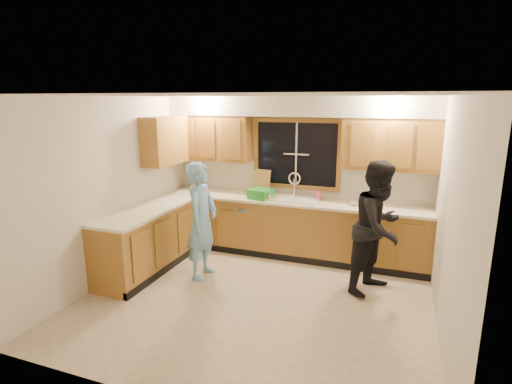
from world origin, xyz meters
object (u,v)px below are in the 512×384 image
sink (291,203)px  knife_block (195,183)px  woman (379,227)px  soap_bottle (319,194)px  dish_crate (261,194)px  man (202,221)px  bowl (357,203)px  stove (124,253)px  dishwasher (241,225)px

sink → knife_block: 1.79m
woman → soap_bottle: bearing=71.9°
dish_crate → soap_bottle: size_ratio=1.76×
sink → soap_bottle: size_ratio=4.56×
woman → dish_crate: bearing=95.3°
sink → dish_crate: (-0.46, -0.12, 0.13)m
sink → dish_crate: 0.49m
man → bowl: 2.31m
stove → woman: woman is taller
man → bowl: size_ratio=8.23×
bowl → dishwasher: bearing=-179.5°
dish_crate → bowl: (1.48, 0.12, -0.05)m
knife_block → stove: bearing=-119.1°
sink → bowl: sink is taller
dishwasher → knife_block: (-0.93, 0.15, 0.61)m
soap_bottle → bowl: 0.62m
bowl → stove: bearing=-147.1°
dishwasher → man: 1.27m
dish_crate → man: bearing=-113.6°
sink → stove: 2.60m
dishwasher → woman: (2.23, -0.80, 0.45)m
man → soap_bottle: man is taller
knife_block → soap_bottle: (2.19, -0.01, -0.01)m
dish_crate → knife_block: bearing=169.4°
woman → dishwasher: bearing=96.4°
sink → dishwasher: 0.96m
sink → soap_bottle: sink is taller
stove → bowl: size_ratio=4.52×
dishwasher → man: bearing=-94.3°
sink → man: 1.53m
sink → bowl: 1.02m
stove → man: man is taller
sink → woman: woman is taller
dishwasher → stove: 2.04m
stove → soap_bottle: 3.00m
dish_crate → bowl: dish_crate is taller
knife_block → sink: bearing=-32.7°
sink → dish_crate: size_ratio=2.59×
stove → woman: size_ratio=0.52×
sink → dishwasher: bearing=-179.0°
stove → dish_crate: bearing=51.9°
knife_block → dishwasher: bearing=-37.4°
stove → sink: bearing=45.4°
sink → dishwasher: (-0.85, -0.01, -0.45)m
soap_bottle → sink: bearing=-163.4°
man → soap_bottle: bearing=-47.5°
dishwasher → bowl: bearing=0.5°
stove → woman: bearing=17.6°
man → knife_block: (-0.84, 1.34, 0.20)m
knife_block → dish_crate: 1.34m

